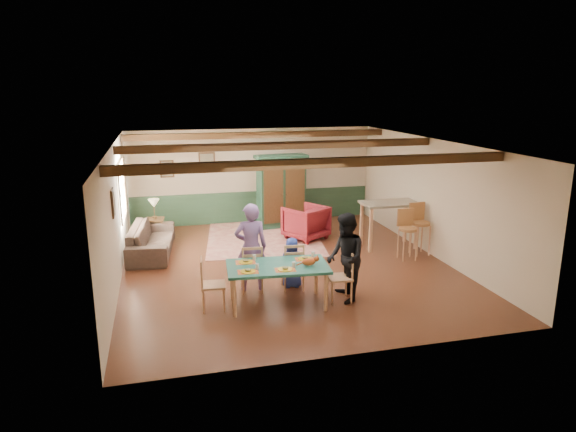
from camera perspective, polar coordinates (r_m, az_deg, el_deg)
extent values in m
plane|color=#492114|center=(11.40, -0.16, -5.54)|extent=(8.00, 8.00, 0.00)
cube|color=beige|center=(14.85, -3.93, 4.47)|extent=(7.00, 0.02, 2.70)
cube|color=beige|center=(10.74, -18.60, -0.01)|extent=(0.02, 8.00, 2.70)
cube|color=beige|center=(12.32, 15.84, 1.95)|extent=(0.02, 8.00, 2.70)
cube|color=white|center=(10.79, -0.17, 8.08)|extent=(7.00, 8.00, 0.02)
cube|color=#223E28|center=(15.01, -3.85, 1.07)|extent=(6.95, 0.03, 0.90)
cube|color=#331F0E|center=(8.61, 3.56, 5.90)|extent=(6.95, 0.16, 0.16)
cube|color=#331F0E|center=(11.19, -0.68, 7.84)|extent=(6.95, 0.16, 0.16)
cube|color=#331F0E|center=(13.71, -3.25, 8.98)|extent=(6.95, 0.16, 0.16)
imported|color=slate|center=(9.86, -4.14, -3.48)|extent=(0.66, 0.47, 1.72)
imported|color=black|center=(9.41, 6.40, -4.65)|extent=(0.69, 0.85, 1.65)
imported|color=navy|center=(10.07, 0.45, -5.21)|extent=(0.52, 0.36, 1.00)
cube|color=beige|center=(13.45, -2.72, -2.43)|extent=(3.32, 3.78, 0.01)
cube|color=#133020|center=(14.33, -0.76, 2.78)|extent=(1.49, 0.72, 2.03)
imported|color=#56111B|center=(13.27, 1.99, -0.71)|extent=(1.30, 1.31, 0.88)
imported|color=#362922|center=(12.54, -14.93, -2.55)|extent=(1.15, 2.42, 0.68)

